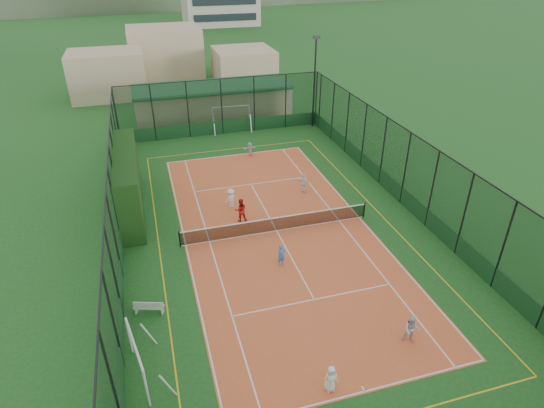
{
  "coord_description": "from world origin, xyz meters",
  "views": [
    {
      "loc": [
        -6.75,
        -22.09,
        15.17
      ],
      "look_at": [
        0.07,
        1.23,
        1.2
      ],
      "focal_mm": 30.0,
      "sensor_mm": 36.0,
      "label": 1
    }
  ],
  "objects_px": {
    "futsal_goal_near": "(137,360)",
    "white_bench": "(149,306)",
    "child_near_left": "(331,379)",
    "child_far_left": "(231,198)",
    "clubhouse": "(213,101)",
    "floodlight_ne": "(314,83)",
    "child_far_right": "(304,183)",
    "coach": "(241,210)",
    "child_far_back": "(250,149)",
    "child_near_right": "(411,330)",
    "child_near_mid": "(281,255)",
    "futsal_goal_far": "(231,118)"
  },
  "relations": [
    {
      "from": "futsal_goal_near",
      "to": "white_bench",
      "type": "bearing_deg",
      "value": -19.69
    },
    {
      "from": "futsal_goal_near",
      "to": "child_near_left",
      "type": "distance_m",
      "value": 7.58
    },
    {
      "from": "child_near_left",
      "to": "child_far_left",
      "type": "distance_m",
      "value": 15.02
    },
    {
      "from": "white_bench",
      "to": "clubhouse",
      "type": "bearing_deg",
      "value": 91.95
    },
    {
      "from": "floodlight_ne",
      "to": "clubhouse",
      "type": "height_order",
      "value": "floodlight_ne"
    },
    {
      "from": "child_far_left",
      "to": "child_far_right",
      "type": "relative_size",
      "value": 0.96
    },
    {
      "from": "coach",
      "to": "clubhouse",
      "type": "bearing_deg",
      "value": -89.17
    },
    {
      "from": "child_near_left",
      "to": "child_far_back",
      "type": "xyz_separation_m",
      "value": [
        2.43,
        22.82,
        -0.03
      ]
    },
    {
      "from": "child_far_left",
      "to": "child_near_left",
      "type": "bearing_deg",
      "value": 69.26
    },
    {
      "from": "child_near_right",
      "to": "child_far_right",
      "type": "distance_m",
      "value": 14.29
    },
    {
      "from": "floodlight_ne",
      "to": "white_bench",
      "type": "height_order",
      "value": "floodlight_ne"
    },
    {
      "from": "clubhouse",
      "to": "child_far_right",
      "type": "height_order",
      "value": "clubhouse"
    },
    {
      "from": "child_far_right",
      "to": "child_near_left",
      "type": "bearing_deg",
      "value": 103.93
    },
    {
      "from": "white_bench",
      "to": "child_near_right",
      "type": "distance_m",
      "value": 11.94
    },
    {
      "from": "child_near_left",
      "to": "child_near_mid",
      "type": "relative_size",
      "value": 0.94
    },
    {
      "from": "clubhouse",
      "to": "coach",
      "type": "height_order",
      "value": "clubhouse"
    },
    {
      "from": "child_far_right",
      "to": "coach",
      "type": "distance_m",
      "value": 5.61
    },
    {
      "from": "child_far_left",
      "to": "child_far_back",
      "type": "relative_size",
      "value": 1.14
    },
    {
      "from": "futsal_goal_near",
      "to": "child_near_right",
      "type": "distance_m",
      "value": 11.47
    },
    {
      "from": "futsal_goal_near",
      "to": "child_near_right",
      "type": "bearing_deg",
      "value": -107.9
    },
    {
      "from": "child_near_mid",
      "to": "child_far_left",
      "type": "height_order",
      "value": "child_far_left"
    },
    {
      "from": "floodlight_ne",
      "to": "child_near_left",
      "type": "distance_m",
      "value": 29.9
    },
    {
      "from": "child_far_left",
      "to": "child_near_right",
      "type": "bearing_deg",
      "value": 86.65
    },
    {
      "from": "futsal_goal_near",
      "to": "child_far_back",
      "type": "relative_size",
      "value": 2.58
    },
    {
      "from": "floodlight_ne",
      "to": "clubhouse",
      "type": "bearing_deg",
      "value": 147.88
    },
    {
      "from": "child_near_right",
      "to": "child_far_right",
      "type": "height_order",
      "value": "child_near_right"
    },
    {
      "from": "child_near_right",
      "to": "child_far_back",
      "type": "bearing_deg",
      "value": 126.77
    },
    {
      "from": "white_bench",
      "to": "futsal_goal_far",
      "type": "distance_m",
      "value": 24.39
    },
    {
      "from": "child_near_mid",
      "to": "floodlight_ne",
      "type": "bearing_deg",
      "value": 47.11
    },
    {
      "from": "futsal_goal_far",
      "to": "coach",
      "type": "bearing_deg",
      "value": -95.37
    },
    {
      "from": "clubhouse",
      "to": "child_far_back",
      "type": "bearing_deg",
      "value": -83.75
    },
    {
      "from": "coach",
      "to": "child_far_left",
      "type": "bearing_deg",
      "value": -76.2
    },
    {
      "from": "white_bench",
      "to": "coach",
      "type": "bearing_deg",
      "value": 66.73
    },
    {
      "from": "futsal_goal_near",
      "to": "child_far_left",
      "type": "xyz_separation_m",
      "value": [
        6.29,
        12.31,
        -0.3
      ]
    },
    {
      "from": "futsal_goal_far",
      "to": "child_near_left",
      "type": "distance_m",
      "value": 29.18
    },
    {
      "from": "clubhouse",
      "to": "child_far_right",
      "type": "relative_size",
      "value": 10.96
    },
    {
      "from": "futsal_goal_far",
      "to": "clubhouse",
      "type": "bearing_deg",
      "value": 106.93
    },
    {
      "from": "futsal_goal_far",
      "to": "child_far_right",
      "type": "relative_size",
      "value": 2.5
    },
    {
      "from": "child_near_right",
      "to": "coach",
      "type": "distance_m",
      "value": 12.79
    },
    {
      "from": "white_bench",
      "to": "coach",
      "type": "xyz_separation_m",
      "value": [
        5.99,
        6.82,
        0.38
      ]
    },
    {
      "from": "child_near_right",
      "to": "child_far_back",
      "type": "xyz_separation_m",
      "value": [
        -1.87,
        21.5,
        -0.12
      ]
    },
    {
      "from": "child_near_mid",
      "to": "child_far_left",
      "type": "distance_m",
      "value": 7.01
    },
    {
      "from": "child_far_right",
      "to": "coach",
      "type": "height_order",
      "value": "coach"
    },
    {
      "from": "child_far_left",
      "to": "child_far_right",
      "type": "height_order",
      "value": "child_far_right"
    },
    {
      "from": "floodlight_ne",
      "to": "child_near_mid",
      "type": "bearing_deg",
      "value": -115.13
    },
    {
      "from": "child_near_right",
      "to": "child_near_mid",
      "type": "bearing_deg",
      "value": 150.76
    },
    {
      "from": "child_far_left",
      "to": "child_far_right",
      "type": "distance_m",
      "value": 5.33
    },
    {
      "from": "child_near_right",
      "to": "child_far_right",
      "type": "bearing_deg",
      "value": 120.98
    },
    {
      "from": "child_near_left",
      "to": "white_bench",
      "type": "bearing_deg",
      "value": 135.32
    },
    {
      "from": "futsal_goal_near",
      "to": "child_near_left",
      "type": "relative_size",
      "value": 2.47
    }
  ]
}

